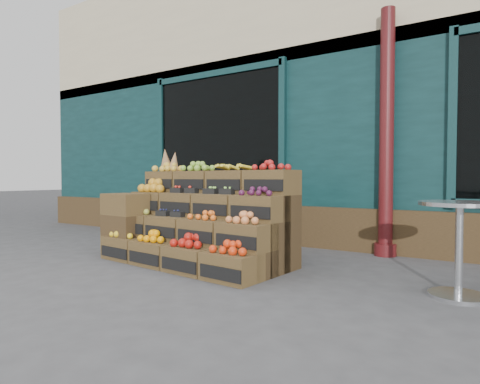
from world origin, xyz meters
The scene contains 6 objects.
ground centered at (0.00, 0.00, 0.00)m, with size 60.00×60.00×0.00m, color #3F3F42.
shop_facade centered at (0.00, 5.11, 2.40)m, with size 12.00×6.24×4.80m.
crate_display centered at (-0.61, 0.47, 0.44)m, with size 2.39×1.35×1.43m.
spare_crates centered at (-1.63, 0.19, 0.41)m, with size 0.58×0.43×0.82m.
bistro_table centered at (2.15, 0.47, 0.51)m, with size 0.65×0.65×0.82m.
shopkeeper centered at (-1.25, 2.92, 1.02)m, with size 0.75×0.49×2.04m, color #1D6524.
Camera 1 is at (2.38, -3.38, 1.02)m, focal length 30.00 mm.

